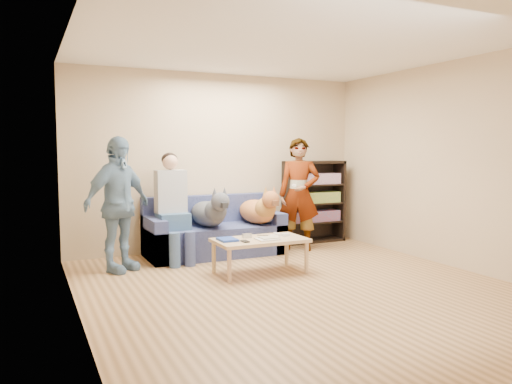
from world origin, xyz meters
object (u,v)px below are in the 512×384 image
notebook_blue (228,239)px  person_standing_right (299,194)px  coffee_table (260,242)px  dog_gray (210,212)px  person_seated (173,203)px  person_standing_left (118,204)px  dog_tan (259,210)px  bookshelf (314,200)px  sofa (213,235)px  camera_silver (247,236)px

notebook_blue → person_standing_right: bearing=32.3°
coffee_table → dog_gray: bearing=103.1°
person_standing_right → person_seated: (-1.87, 0.12, -0.05)m
person_standing_left → person_seated: size_ratio=1.12×
person_standing_right → notebook_blue: size_ratio=6.35×
person_standing_left → dog_tan: size_ratio=1.43×
person_seated → person_standing_right: bearing=-3.6°
bookshelf → notebook_blue: bearing=-145.1°
sofa → dog_gray: dog_gray is taller
coffee_table → notebook_blue: bearing=172.9°
person_seated → coffee_table: size_ratio=1.34×
bookshelf → person_standing_right: bearing=-138.7°
dog_tan → notebook_blue: bearing=-131.8°
notebook_blue → person_seated: 1.18m
dog_tan → bookshelf: bearing=21.0°
person_standing_right → coffee_table: (-1.12, -1.01, -0.45)m
sofa → dog_gray: (-0.11, -0.18, 0.35)m
bookshelf → camera_silver: bearing=-142.5°
dog_gray → coffee_table: (0.25, -1.07, -0.26)m
person_standing_left → dog_tan: (2.01, 0.22, -0.20)m
coffee_table → person_standing_right: bearing=42.1°
person_standing_right → coffee_table: person_standing_right is taller
person_standing_right → dog_tan: (-0.64, 0.02, -0.20)m
person_standing_right → notebook_blue: (-1.52, -0.96, -0.39)m
dog_gray → notebook_blue: bearing=-98.5°
notebook_blue → person_seated: bearing=108.2°
bookshelf → person_standing_left: bearing=-168.1°
dog_gray → dog_tan: (0.73, -0.04, -0.00)m
person_seated → bookshelf: 2.45m
sofa → bookshelf: size_ratio=1.46×
person_standing_left → notebook_blue: bearing=-66.9°
sofa → dog_gray: size_ratio=1.53×
person_seated → coffee_table: person_seated is taller
coffee_table → person_seated: bearing=123.8°
person_seated → dog_gray: (0.51, -0.06, -0.14)m
sofa → dog_tan: 0.74m
dog_tan → person_standing_right: bearing=-2.2°
person_standing_left → notebook_blue: (1.13, -0.76, -0.39)m
notebook_blue → dog_gray: dog_gray is taller
dog_tan → bookshelf: bookshelf is taller
notebook_blue → coffee_table: 0.41m
notebook_blue → dog_tan: (0.88, 0.98, 0.19)m
person_seated → dog_gray: bearing=-6.6°
camera_silver → coffee_table: size_ratio=0.10×
sofa → notebook_blue: bearing=-102.3°
notebook_blue → camera_silver: bearing=14.0°
dog_tan → bookshelf: 1.27m
notebook_blue → bookshelf: 2.53m
dog_tan → coffee_table: dog_tan is taller
person_standing_right → sofa: size_ratio=0.87×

